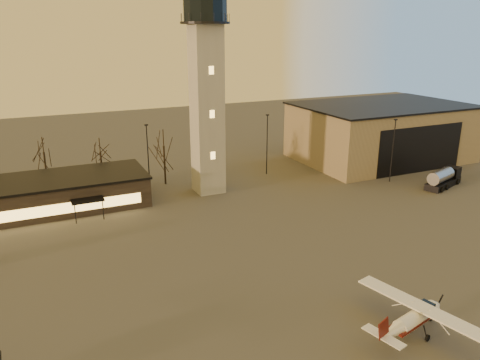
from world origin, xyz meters
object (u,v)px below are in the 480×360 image
(control_tower, at_px, (206,81))
(hangar, at_px, (381,132))
(cessna_front, at_px, (417,319))
(fuel_truck, at_px, (443,179))
(terminal, at_px, (51,194))

(control_tower, height_order, hangar, control_tower)
(control_tower, height_order, cessna_front, control_tower)
(hangar, relative_size, fuel_truck, 3.73)
(hangar, relative_size, terminal, 1.20)
(terminal, relative_size, fuel_truck, 3.10)
(hangar, relative_size, cessna_front, 2.70)
(terminal, bearing_deg, cessna_front, -59.14)
(control_tower, xyz_separation_m, cessna_front, (2.73, -39.39, -15.26))
(cessna_front, bearing_deg, hangar, 38.91)
(control_tower, bearing_deg, cessna_front, -86.04)
(hangar, height_order, fuel_truck, hangar)
(control_tower, distance_m, terminal, 26.24)
(cessna_front, xyz_separation_m, fuel_truck, (31.06, 26.03, 0.09))
(fuel_truck, bearing_deg, terminal, 146.20)
(cessna_front, height_order, fuel_truck, cessna_front)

